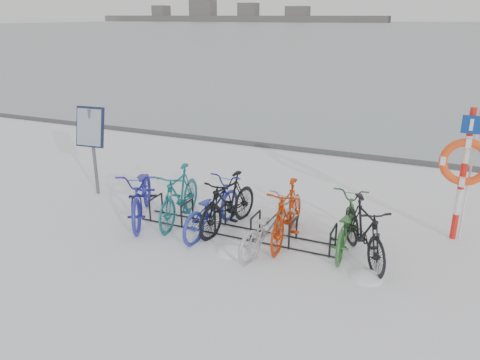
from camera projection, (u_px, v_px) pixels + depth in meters
ground at (238, 233)px, 8.79m from camera, size 900.00×900.00×0.00m
ice_sheet at (446, 28)px, 142.35m from camera, size 400.00×298.00×0.02m
quay_edge at (319, 151)px, 13.86m from camera, size 400.00×0.25×0.10m
bike_rack at (238, 224)px, 8.73m from camera, size 4.00×0.48×0.46m
info_board at (91, 132)px, 10.25m from camera, size 0.69×0.31×2.00m
lifebuoy_station at (465, 162)px, 8.05m from camera, size 0.85×0.23×4.39m
shoreline at (230, 17)px, 278.57m from camera, size 180.00×12.00×9.50m
bike_0 at (142, 192)px, 9.28m from camera, size 1.63×2.24×1.12m
bike_1 at (179, 194)px, 9.15m from camera, size 0.77×1.92×1.12m
bike_2 at (212, 206)px, 8.75m from camera, size 0.83×1.95×1.00m
bike_3 at (228, 201)px, 8.84m from camera, size 0.81×1.88×1.09m
bike_4 at (269, 224)px, 8.05m from camera, size 1.00×1.88×0.94m
bike_5 at (287, 212)px, 8.33m from camera, size 0.60×1.88×1.12m
bike_6 at (346, 222)px, 8.11m from camera, size 0.75×1.86×0.96m
bike_7 at (364, 229)px, 7.72m from camera, size 1.36×1.79×1.07m
snow_drifts at (250, 243)px, 8.39m from camera, size 5.27×1.86×0.19m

